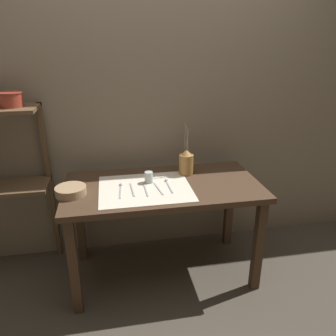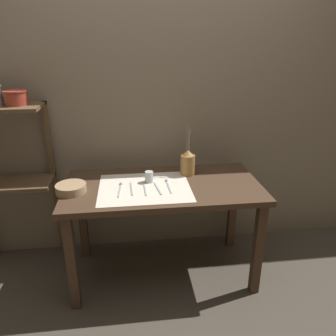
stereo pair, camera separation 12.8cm
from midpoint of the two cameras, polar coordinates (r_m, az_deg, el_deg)
ground_plane at (r=2.68m, az=-2.24°, el=-17.53°), size 12.00×12.00×0.00m
stone_wall_back at (r=2.59m, az=-4.13°, el=10.57°), size 7.00×0.06×2.40m
wooden_table at (r=2.33m, az=-2.47°, el=-5.09°), size 1.36×0.70×0.74m
wooden_shelf_unit at (r=2.62m, az=-28.04°, el=1.05°), size 0.58×0.31×1.27m
linen_cloth at (r=2.23m, az=-5.64°, el=-3.55°), size 0.62×0.51×0.00m
pitcher_with_flowers at (r=2.43m, az=1.67°, el=0.92°), size 0.11×0.11×0.39m
wooden_bowl at (r=2.24m, az=-18.16°, el=-3.81°), size 0.20×0.20×0.05m
glass_tumbler_near at (r=2.30m, az=-4.95°, el=-1.64°), size 0.06×0.06×0.08m
spoon_outer at (r=2.25m, az=-9.85°, el=-3.43°), size 0.03×0.22×0.02m
fork_outer at (r=2.21m, az=-7.89°, el=-3.79°), size 0.02×0.20×0.00m
fork_inner at (r=2.20m, az=-5.54°, el=-3.80°), size 0.01×0.20×0.00m
knife_center at (r=2.21m, az=-3.33°, el=-3.61°), size 0.04×0.20×0.00m
spoon_inner at (r=2.29m, az=-1.68°, el=-2.67°), size 0.03×0.22×0.02m
metal_pot_small at (r=2.45m, az=-27.09°, el=10.66°), size 0.16×0.16×0.10m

